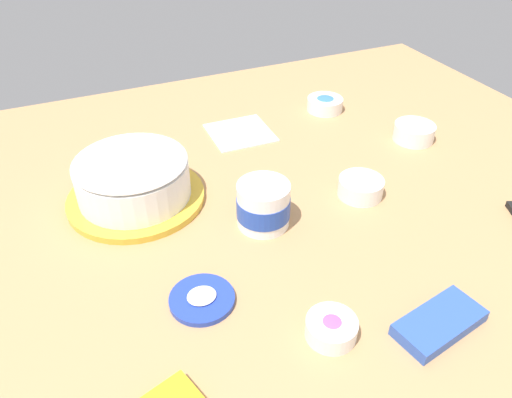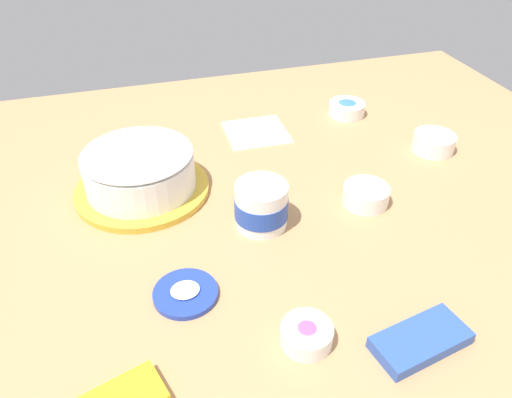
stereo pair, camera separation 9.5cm
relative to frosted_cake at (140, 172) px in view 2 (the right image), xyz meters
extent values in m
plane|color=tan|center=(-0.32, 0.21, -0.05)|extent=(1.54, 1.54, 0.00)
cylinder|color=gold|center=(0.00, 0.00, -0.04)|extent=(0.28, 0.28, 0.01)
cylinder|color=#DBB77A|center=(0.00, 0.00, -0.01)|extent=(0.20, 0.20, 0.06)
cylinder|color=white|center=(0.00, 0.00, 0.00)|extent=(0.22, 0.22, 0.07)
ellipsoid|color=white|center=(0.00, 0.00, 0.04)|extent=(0.22, 0.22, 0.03)
cylinder|color=white|center=(-0.21, 0.17, -0.01)|extent=(0.10, 0.10, 0.09)
cylinder|color=#2347B2|center=(-0.21, 0.17, -0.01)|extent=(0.10, 0.10, 0.04)
cylinder|color=white|center=(-0.21, 0.17, 0.03)|extent=(0.09, 0.09, 0.01)
cylinder|color=#233DAD|center=(-0.04, 0.31, -0.05)|extent=(0.11, 0.11, 0.01)
ellipsoid|color=white|center=(-0.04, 0.31, -0.04)|extent=(0.05, 0.04, 0.01)
cylinder|color=white|center=(-0.19, 0.45, -0.04)|extent=(0.08, 0.08, 0.03)
cylinder|color=#B251C6|center=(-0.19, 0.45, -0.03)|extent=(0.07, 0.07, 0.01)
ellipsoid|color=#B251C6|center=(-0.19, 0.45, -0.03)|extent=(0.05, 0.05, 0.02)
cylinder|color=white|center=(-0.68, 0.02, -0.03)|extent=(0.10, 0.10, 0.04)
cylinder|color=pink|center=(-0.68, 0.02, -0.03)|extent=(0.08, 0.08, 0.01)
ellipsoid|color=pink|center=(-0.68, 0.02, -0.02)|extent=(0.07, 0.07, 0.02)
cylinder|color=white|center=(-0.56, -0.20, -0.03)|extent=(0.10, 0.10, 0.03)
cylinder|color=blue|center=(-0.56, -0.20, -0.03)|extent=(0.08, 0.08, 0.01)
ellipsoid|color=blue|center=(-0.56, -0.20, -0.02)|extent=(0.07, 0.07, 0.02)
cylinder|color=white|center=(-0.43, 0.17, -0.03)|extent=(0.09, 0.09, 0.04)
cylinder|color=green|center=(-0.43, 0.17, -0.03)|extent=(0.08, 0.08, 0.01)
ellipsoid|color=green|center=(-0.43, 0.17, -0.02)|extent=(0.06, 0.06, 0.02)
cube|color=#2D51B2|center=(-0.35, 0.51, -0.04)|extent=(0.15, 0.09, 0.02)
cube|color=white|center=(-0.30, -0.18, -0.05)|extent=(0.15, 0.15, 0.01)
camera|label=1|loc=(0.10, 0.84, 0.55)|focal=34.43mm
camera|label=2|loc=(0.01, 0.87, 0.55)|focal=34.43mm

